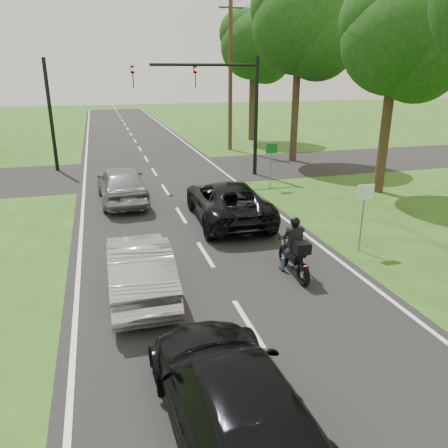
% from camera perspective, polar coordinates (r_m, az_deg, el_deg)
% --- Properties ---
extents(ground, '(140.00, 140.00, 0.00)m').
position_cam_1_polar(ground, '(9.98, 3.11, -12.79)').
color(ground, '#2C5317').
rests_on(ground, ground).
extents(road, '(8.00, 100.00, 0.01)m').
position_cam_1_polar(road, '(18.94, -6.75, 2.96)').
color(road, black).
rests_on(road, ground).
extents(cross_road, '(60.00, 7.00, 0.01)m').
position_cam_1_polar(cross_road, '(24.71, -9.09, 6.71)').
color(cross_road, black).
rests_on(cross_road, ground).
extents(motorcycle_rider, '(0.55, 1.95, 1.68)m').
position_cam_1_polar(motorcycle_rider, '(11.95, 9.23, -3.77)').
color(motorcycle_rider, black).
rests_on(motorcycle_rider, ground).
extents(dark_suv, '(2.70, 5.46, 1.49)m').
position_cam_1_polar(dark_suv, '(16.22, 0.46, 3.05)').
color(dark_suv, black).
rests_on(dark_suv, road).
extents(silver_sedan, '(1.55, 4.30, 1.41)m').
position_cam_1_polar(silver_sedan, '(11.06, -10.97, -5.55)').
color(silver_sedan, '#B9BABF').
rests_on(silver_sedan, road).
extents(silver_suv, '(2.10, 4.75, 1.59)m').
position_cam_1_polar(silver_suv, '(19.00, -13.21, 5.13)').
color(silver_suv, gray).
rests_on(silver_suv, road).
extents(dark_car_behind, '(2.18, 4.86, 1.38)m').
position_cam_1_polar(dark_car_behind, '(6.98, 1.14, -21.86)').
color(dark_car_behind, black).
rests_on(dark_car_behind, road).
extents(traffic_signal, '(6.38, 0.44, 6.00)m').
position_cam_1_polar(traffic_signal, '(22.84, -0.31, 16.40)').
color(traffic_signal, black).
rests_on(traffic_signal, ground).
extents(signal_pole_far, '(0.20, 0.20, 6.00)m').
position_cam_1_polar(signal_pole_far, '(26.18, -21.69, 12.97)').
color(signal_pole_far, black).
rests_on(signal_pole_far, ground).
extents(utility_pole_far, '(1.60, 0.28, 10.00)m').
position_cam_1_polar(utility_pole_far, '(31.30, 0.83, 18.92)').
color(utility_pole_far, '#4F3424').
rests_on(utility_pole_far, ground).
extents(sign_white, '(0.55, 0.07, 2.12)m').
position_cam_1_polar(sign_white, '(13.79, 17.86, 2.80)').
color(sign_white, slate).
rests_on(sign_white, ground).
extents(sign_green, '(0.55, 0.07, 2.12)m').
position_cam_1_polar(sign_green, '(20.80, 6.19, 8.96)').
color(sign_green, slate).
rests_on(sign_green, ground).
extents(tree_row_c, '(4.80, 4.65, 8.76)m').
position_cam_1_polar(tree_row_c, '(20.98, 22.38, 20.54)').
color(tree_row_c, '#332316').
rests_on(tree_row_c, ground).
extents(tree_row_d, '(5.76, 5.58, 10.45)m').
position_cam_1_polar(tree_row_d, '(27.54, 10.64, 23.46)').
color(tree_row_d, '#332316').
rests_on(tree_row_d, ground).
extents(tree_row_e, '(5.28, 5.12, 9.61)m').
position_cam_1_polar(tree_row_e, '(35.95, 4.36, 21.71)').
color(tree_row_e, '#332316').
rests_on(tree_row_e, ground).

